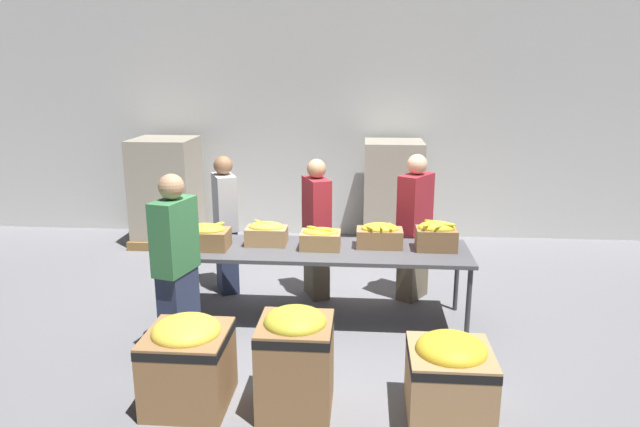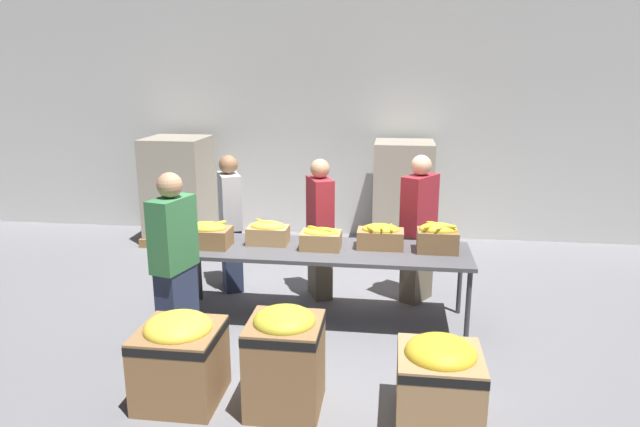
# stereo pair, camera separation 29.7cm
# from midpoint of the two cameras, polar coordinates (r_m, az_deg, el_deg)

# --- Properties ---
(ground_plane) EXTENTS (30.00, 30.00, 0.00)m
(ground_plane) POSITION_cam_midpoint_polar(r_m,az_deg,el_deg) (6.24, -1.30, -10.57)
(ground_plane) COLOR slate
(wall_back) EXTENTS (16.00, 0.08, 4.00)m
(wall_back) POSITION_cam_midpoint_polar(r_m,az_deg,el_deg) (9.01, 0.82, 10.33)
(wall_back) COLOR silver
(wall_back) RESTS_ON ground_plane
(sorting_table) EXTENTS (3.07, 0.87, 0.80)m
(sorting_table) POSITION_cam_midpoint_polar(r_m,az_deg,el_deg) (5.96, -1.34, -3.96)
(sorting_table) COLOR #4C4C51
(sorting_table) RESTS_ON ground_plane
(banana_box_0) EXTENTS (0.49, 0.32, 0.27)m
(banana_box_0) POSITION_cam_midpoint_polar(r_m,az_deg,el_deg) (6.07, -12.81, -2.22)
(banana_box_0) COLOR olive
(banana_box_0) RESTS_ON sorting_table
(banana_box_1) EXTENTS (0.43, 0.30, 0.26)m
(banana_box_1) POSITION_cam_midpoint_polar(r_m,az_deg,el_deg) (6.09, -6.78, -1.96)
(banana_box_1) COLOR tan
(banana_box_1) RESTS_ON sorting_table
(banana_box_2) EXTENTS (0.41, 0.31, 0.25)m
(banana_box_2) POSITION_cam_midpoint_polar(r_m,az_deg,el_deg) (5.92, -1.39, -2.49)
(banana_box_2) COLOR #A37A4C
(banana_box_2) RESTS_ON sorting_table
(banana_box_3) EXTENTS (0.48, 0.30, 0.26)m
(banana_box_3) POSITION_cam_midpoint_polar(r_m,az_deg,el_deg) (5.98, 4.58, -2.15)
(banana_box_3) COLOR olive
(banana_box_3) RESTS_ON sorting_table
(banana_box_4) EXTENTS (0.41, 0.31, 0.31)m
(banana_box_4) POSITION_cam_midpoint_polar(r_m,az_deg,el_deg) (5.96, 10.16, -2.15)
(banana_box_4) COLOR olive
(banana_box_4) RESTS_ON sorting_table
(volunteer_0) EXTENTS (0.44, 0.51, 1.70)m
(volunteer_0) POSITION_cam_midpoint_polar(r_m,az_deg,el_deg) (6.60, 8.16, -1.48)
(volunteer_0) COLOR #6B604C
(volunteer_0) RESTS_ON ground_plane
(volunteer_1) EXTENTS (0.34, 0.51, 1.73)m
(volunteer_1) POSITION_cam_midpoint_polar(r_m,az_deg,el_deg) (5.44, -15.69, -5.21)
(volunteer_1) COLOR #2D3856
(volunteer_1) RESTS_ON ground_plane
(volunteer_2) EXTENTS (0.38, 0.49, 1.65)m
(volunteer_2) POSITION_cam_midpoint_polar(r_m,az_deg,el_deg) (6.88, -10.65, -1.16)
(volunteer_2) COLOR #2D3856
(volunteer_2) RESTS_ON ground_plane
(volunteer_3) EXTENTS (0.38, 0.49, 1.64)m
(volunteer_3) POSITION_cam_midpoint_polar(r_m,az_deg,el_deg) (6.59, -1.64, -1.63)
(volunteer_3) COLOR #6B604C
(volunteer_3) RESTS_ON ground_plane
(donation_bin_0) EXTENTS (0.64, 0.64, 0.74)m
(donation_bin_0) POSITION_cam_midpoint_polar(r_m,az_deg,el_deg) (4.81, -14.85, -13.90)
(donation_bin_0) COLOR olive
(donation_bin_0) RESTS_ON ground_plane
(donation_bin_1) EXTENTS (0.57, 0.57, 0.85)m
(donation_bin_1) POSITION_cam_midpoint_polar(r_m,az_deg,el_deg) (4.58, -4.38, -14.12)
(donation_bin_1) COLOR olive
(donation_bin_1) RESTS_ON ground_plane
(donation_bin_2) EXTENTS (0.64, 0.64, 0.67)m
(donation_bin_2) POSITION_cam_midpoint_polar(r_m,az_deg,el_deg) (4.61, 10.98, -15.51)
(donation_bin_2) COLOR tan
(donation_bin_2) RESTS_ON ground_plane
(pallet_stack_0) EXTENTS (0.98, 0.98, 1.61)m
(pallet_stack_0) POSITION_cam_midpoint_polar(r_m,az_deg,el_deg) (9.03, -16.01, 2.07)
(pallet_stack_0) COLOR olive
(pallet_stack_0) RESTS_ON ground_plane
(pallet_stack_1) EXTENTS (0.93, 0.93, 1.59)m
(pallet_stack_1) POSITION_cam_midpoint_polar(r_m,az_deg,el_deg) (8.57, 6.28, 1.83)
(pallet_stack_1) COLOR olive
(pallet_stack_1) RESTS_ON ground_plane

